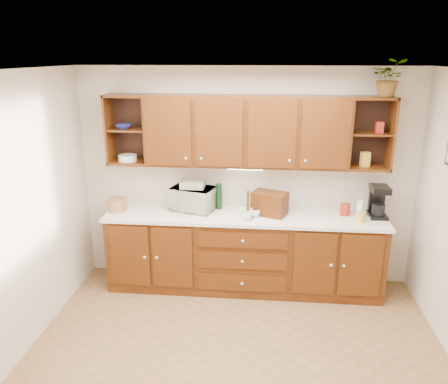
% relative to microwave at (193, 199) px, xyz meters
% --- Properties ---
extents(floor, '(4.00, 4.00, 0.00)m').
position_rel_microwave_xyz_m(floor, '(0.62, -1.55, -1.08)').
color(floor, '#8A5F3F').
rests_on(floor, ground).
extents(ceiling, '(4.00, 4.00, 0.00)m').
position_rel_microwave_xyz_m(ceiling, '(0.62, -1.55, 1.52)').
color(ceiling, white).
rests_on(ceiling, back_wall).
extents(back_wall, '(4.00, 0.00, 4.00)m').
position_rel_microwave_xyz_m(back_wall, '(0.62, 0.20, 0.22)').
color(back_wall, beige).
rests_on(back_wall, floor).
extents(left_wall, '(0.00, 3.50, 3.50)m').
position_rel_microwave_xyz_m(left_wall, '(-1.38, -1.55, 0.22)').
color(left_wall, beige).
rests_on(left_wall, floor).
extents(base_cabinets, '(3.20, 0.60, 0.90)m').
position_rel_microwave_xyz_m(base_cabinets, '(0.62, -0.10, -0.63)').
color(base_cabinets, '#361206').
rests_on(base_cabinets, floor).
extents(countertop, '(3.24, 0.64, 0.04)m').
position_rel_microwave_xyz_m(countertop, '(0.62, -0.11, -0.16)').
color(countertop, white).
rests_on(countertop, base_cabinets).
extents(upper_cabinets, '(3.20, 0.33, 0.80)m').
position_rel_microwave_xyz_m(upper_cabinets, '(0.63, 0.03, 0.81)').
color(upper_cabinets, '#361206').
rests_on(upper_cabinets, back_wall).
extents(undercabinet_light, '(0.40, 0.05, 0.02)m').
position_rel_microwave_xyz_m(undercabinet_light, '(0.62, -0.02, 0.39)').
color(undercabinet_light, white).
rests_on(undercabinet_light, upper_cabinets).
extents(wicker_basket, '(0.25, 0.25, 0.15)m').
position_rel_microwave_xyz_m(wicker_basket, '(-0.90, -0.11, -0.06)').
color(wicker_basket, olive).
rests_on(wicker_basket, countertop).
extents(microwave, '(0.57, 0.46, 0.28)m').
position_rel_microwave_xyz_m(microwave, '(0.00, 0.00, 0.00)').
color(microwave, beige).
rests_on(microwave, countertop).
extents(towel_stack, '(0.28, 0.21, 0.08)m').
position_rel_microwave_xyz_m(towel_stack, '(0.00, 0.00, 0.18)').
color(towel_stack, '#E4CD6B').
rests_on(towel_stack, microwave).
extents(wine_bottle, '(0.09, 0.09, 0.31)m').
position_rel_microwave_xyz_m(wine_bottle, '(0.30, 0.07, 0.02)').
color(wine_bottle, black).
rests_on(wine_bottle, countertop).
extents(woven_tray, '(0.34, 0.10, 0.33)m').
position_rel_microwave_xyz_m(woven_tray, '(-0.06, 0.09, -0.13)').
color(woven_tray, olive).
rests_on(woven_tray, countertop).
extents(bread_box, '(0.45, 0.37, 0.27)m').
position_rel_microwave_xyz_m(bread_box, '(0.91, -0.07, -0.00)').
color(bread_box, '#361206').
rests_on(bread_box, countertop).
extents(mug_tree, '(0.30, 0.29, 0.32)m').
position_rel_microwave_xyz_m(mug_tree, '(0.66, -0.20, -0.09)').
color(mug_tree, '#361206').
rests_on(mug_tree, countertop).
extents(canister_red, '(0.13, 0.13, 0.14)m').
position_rel_microwave_xyz_m(canister_red, '(1.78, -0.01, -0.07)').
color(canister_red, maroon).
rests_on(canister_red, countertop).
extents(canister_white, '(0.08, 0.08, 0.20)m').
position_rel_microwave_xyz_m(canister_white, '(1.93, -0.06, -0.04)').
color(canister_white, white).
rests_on(canister_white, countertop).
extents(canister_yellow, '(0.12, 0.12, 0.11)m').
position_rel_microwave_xyz_m(canister_yellow, '(1.91, -0.21, -0.08)').
color(canister_yellow, gold).
rests_on(canister_yellow, countertop).
extents(coffee_maker, '(0.20, 0.26, 0.37)m').
position_rel_microwave_xyz_m(coffee_maker, '(2.14, -0.02, 0.04)').
color(coffee_maker, black).
rests_on(coffee_maker, countertop).
extents(bowl_stack, '(0.20, 0.20, 0.05)m').
position_rel_microwave_xyz_m(bowl_stack, '(-0.80, 0.03, 0.84)').
color(bowl_stack, navy).
rests_on(bowl_stack, upper_cabinets).
extents(plate_stack, '(0.29, 0.29, 0.07)m').
position_rel_microwave_xyz_m(plate_stack, '(-0.77, 0.02, 0.48)').
color(plate_stack, white).
rests_on(plate_stack, upper_cabinets).
extents(pantry_box_yellow, '(0.11, 0.10, 0.16)m').
position_rel_microwave_xyz_m(pantry_box_yellow, '(1.95, 0.01, 0.52)').
color(pantry_box_yellow, gold).
rests_on(pantry_box_yellow, upper_cabinets).
extents(pantry_box_red, '(0.08, 0.07, 0.12)m').
position_rel_microwave_xyz_m(pantry_box_red, '(2.07, 0.02, 0.88)').
color(pantry_box_red, maroon).
rests_on(pantry_box_red, upper_cabinets).
extents(potted_plant, '(0.40, 0.36, 0.39)m').
position_rel_microwave_xyz_m(potted_plant, '(2.11, -0.02, 1.41)').
color(potted_plant, '#999999').
rests_on(potted_plant, upper_cabinets).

